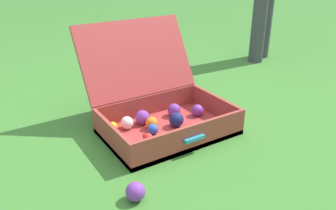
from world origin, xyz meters
TOP-DOWN VIEW (x-y plane):
  - ground_plane at (0.00, 0.00)m, footprint 16.00×16.00m
  - open_suitcase at (-0.02, 0.16)m, footprint 0.65×0.69m
  - stray_ball_on_grass at (-0.41, -0.32)m, footprint 0.08×0.08m

SIDE VIEW (x-z plane):
  - ground_plane at x=0.00m, z-range 0.00..0.00m
  - stray_ball_on_grass at x=-0.41m, z-range 0.00..0.08m
  - open_suitcase at x=-0.02m, z-range -0.14..0.38m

